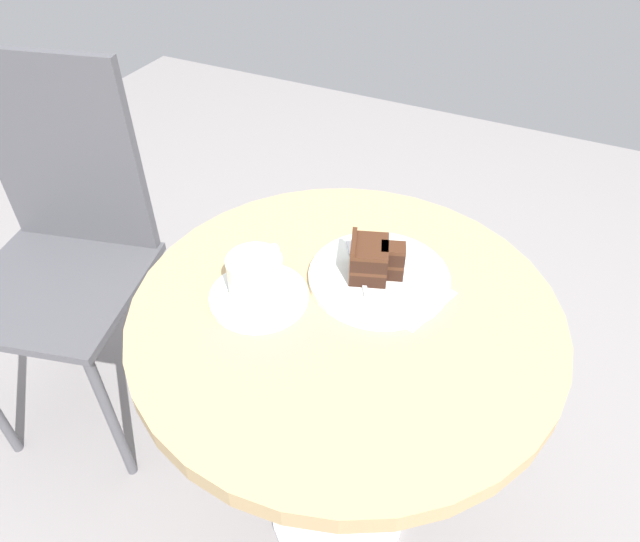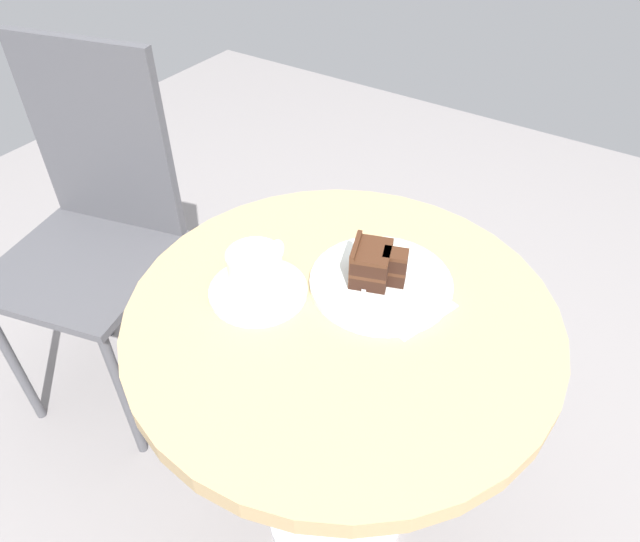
{
  "view_description": "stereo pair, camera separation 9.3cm",
  "coord_description": "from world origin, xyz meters",
  "px_view_note": "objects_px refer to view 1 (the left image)",
  "views": [
    {
      "loc": [
        -0.61,
        -0.25,
        1.34
      ],
      "look_at": [
        0.02,
        0.06,
        0.73
      ],
      "focal_mm": 32.0,
      "sensor_mm": 36.0,
      "label": 1
    },
    {
      "loc": [
        -0.56,
        -0.33,
        1.34
      ],
      "look_at": [
        0.02,
        0.06,
        0.73
      ],
      "focal_mm": 32.0,
      "sensor_mm": 36.0,
      "label": 2
    }
  ],
  "objects_px": {
    "cake_plate": "(379,277)",
    "fork": "(357,261)",
    "coffee_cup": "(256,275)",
    "cafe_chair": "(62,232)",
    "saucer": "(259,296)",
    "cake_slice": "(372,259)",
    "teaspoon": "(251,274)",
    "napkin": "(402,292)"
  },
  "relations": [
    {
      "from": "saucer",
      "to": "fork",
      "type": "bearing_deg",
      "value": -38.7
    },
    {
      "from": "saucer",
      "to": "cake_slice",
      "type": "distance_m",
      "value": 0.2
    },
    {
      "from": "fork",
      "to": "cafe_chair",
      "type": "distance_m",
      "value": 0.73
    },
    {
      "from": "cake_slice",
      "to": "cafe_chair",
      "type": "relative_size",
      "value": 0.11
    },
    {
      "from": "saucer",
      "to": "cake_slice",
      "type": "bearing_deg",
      "value": -49.81
    },
    {
      "from": "teaspoon",
      "to": "cafe_chair",
      "type": "height_order",
      "value": "cafe_chair"
    },
    {
      "from": "teaspoon",
      "to": "cake_plate",
      "type": "xyz_separation_m",
      "value": [
        0.09,
        -0.2,
        -0.0
      ]
    },
    {
      "from": "napkin",
      "to": "cafe_chair",
      "type": "distance_m",
      "value": 0.81
    },
    {
      "from": "cake_slice",
      "to": "cafe_chair",
      "type": "distance_m",
      "value": 0.76
    },
    {
      "from": "saucer",
      "to": "fork",
      "type": "distance_m",
      "value": 0.18
    },
    {
      "from": "teaspoon",
      "to": "fork",
      "type": "bearing_deg",
      "value": -36.41
    },
    {
      "from": "cake_plate",
      "to": "cake_slice",
      "type": "distance_m",
      "value": 0.04
    },
    {
      "from": "saucer",
      "to": "cake_slice",
      "type": "relative_size",
      "value": 1.61
    },
    {
      "from": "teaspoon",
      "to": "fork",
      "type": "height_order",
      "value": "fork"
    },
    {
      "from": "cake_plate",
      "to": "napkin",
      "type": "distance_m",
      "value": 0.05
    },
    {
      "from": "fork",
      "to": "napkin",
      "type": "distance_m",
      "value": 0.1
    },
    {
      "from": "cafe_chair",
      "to": "fork",
      "type": "bearing_deg",
      "value": -12.07
    },
    {
      "from": "teaspoon",
      "to": "cake_slice",
      "type": "bearing_deg",
      "value": -45.9
    },
    {
      "from": "fork",
      "to": "saucer",
      "type": "bearing_deg",
      "value": 110.48
    },
    {
      "from": "cake_plate",
      "to": "napkin",
      "type": "bearing_deg",
      "value": -105.63
    },
    {
      "from": "coffee_cup",
      "to": "cafe_chair",
      "type": "distance_m",
      "value": 0.63
    },
    {
      "from": "teaspoon",
      "to": "cafe_chair",
      "type": "distance_m",
      "value": 0.58
    },
    {
      "from": "fork",
      "to": "napkin",
      "type": "xyz_separation_m",
      "value": [
        -0.03,
        -0.09,
        -0.01
      ]
    },
    {
      "from": "cake_plate",
      "to": "fork",
      "type": "distance_m",
      "value": 0.05
    },
    {
      "from": "coffee_cup",
      "to": "teaspoon",
      "type": "relative_size",
      "value": 1.23
    },
    {
      "from": "teaspoon",
      "to": "napkin",
      "type": "height_order",
      "value": "teaspoon"
    },
    {
      "from": "coffee_cup",
      "to": "cake_plate",
      "type": "relative_size",
      "value": 0.51
    },
    {
      "from": "cake_slice",
      "to": "napkin",
      "type": "distance_m",
      "value": 0.07
    },
    {
      "from": "coffee_cup",
      "to": "napkin",
      "type": "distance_m",
      "value": 0.24
    },
    {
      "from": "teaspoon",
      "to": "coffee_cup",
      "type": "bearing_deg",
      "value": -116.28
    },
    {
      "from": "cake_slice",
      "to": "teaspoon",
      "type": "bearing_deg",
      "value": 115.86
    },
    {
      "from": "coffee_cup",
      "to": "cafe_chair",
      "type": "relative_size",
      "value": 0.13
    },
    {
      "from": "teaspoon",
      "to": "cake_slice",
      "type": "xyz_separation_m",
      "value": [
        0.09,
        -0.18,
        0.03
      ]
    },
    {
      "from": "cake_plate",
      "to": "fork",
      "type": "bearing_deg",
      "value": 73.84
    },
    {
      "from": "teaspoon",
      "to": "cafe_chair",
      "type": "bearing_deg",
      "value": 100.33
    },
    {
      "from": "cake_slice",
      "to": "fork",
      "type": "relative_size",
      "value": 0.76
    },
    {
      "from": "fork",
      "to": "cafe_chair",
      "type": "bearing_deg",
      "value": 61.48
    },
    {
      "from": "fork",
      "to": "cake_plate",
      "type": "bearing_deg",
      "value": -136.99
    },
    {
      "from": "cake_plate",
      "to": "cafe_chair",
      "type": "height_order",
      "value": "cafe_chair"
    },
    {
      "from": "fork",
      "to": "teaspoon",
      "type": "bearing_deg",
      "value": 94.53
    },
    {
      "from": "cake_slice",
      "to": "fork",
      "type": "distance_m",
      "value": 0.05
    },
    {
      "from": "teaspoon",
      "to": "fork",
      "type": "relative_size",
      "value": 0.74
    }
  ]
}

